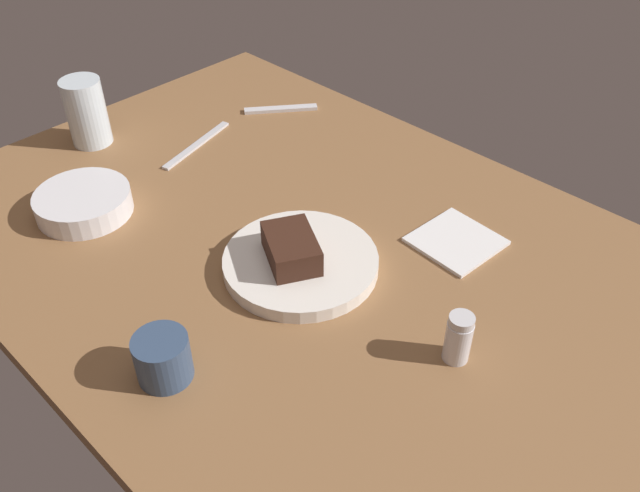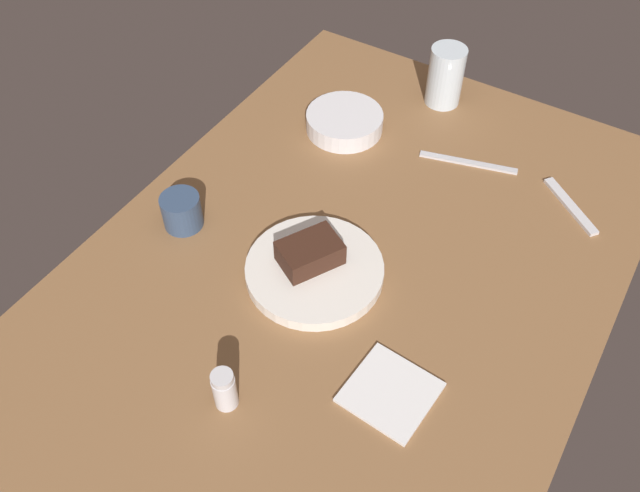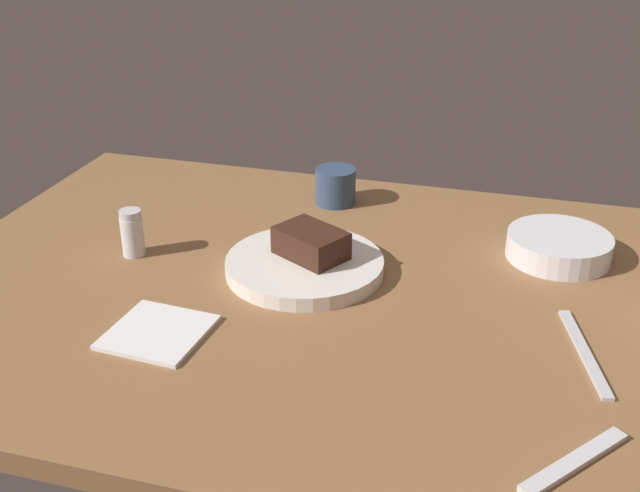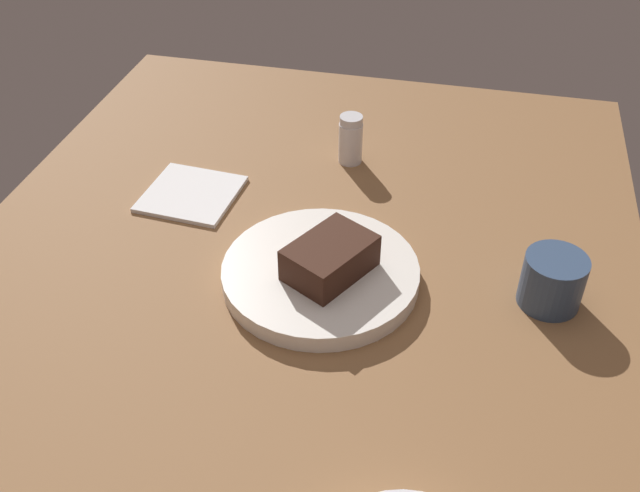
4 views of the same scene
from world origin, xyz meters
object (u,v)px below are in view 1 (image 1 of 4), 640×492
at_px(folded_napkin, 456,241).
at_px(dessert_spoon, 281,109).
at_px(side_bowl, 83,203).
at_px(salt_shaker, 458,338).
at_px(dessert_plate, 301,263).
at_px(water_glass, 86,112).
at_px(coffee_cup, 163,358).
at_px(chocolate_cake_slice, 291,248).
at_px(butter_knife, 197,145).

bearing_deg(folded_napkin, dessert_spoon, 168.51).
bearing_deg(side_bowl, salt_shaker, 15.00).
height_order(dessert_plate, dessert_spoon, dessert_plate).
relative_size(salt_shaker, dessert_spoon, 0.49).
xyz_separation_m(water_glass, side_bowl, (0.19, -0.13, -0.04)).
relative_size(dessert_spoon, folded_napkin, 1.24).
xyz_separation_m(side_bowl, folded_napkin, (0.49, 0.36, -0.02)).
bearing_deg(dessert_spoon, water_glass, 11.92).
relative_size(coffee_cup, dessert_spoon, 0.47).
height_order(chocolate_cake_slice, coffee_cup, same).
distance_m(chocolate_cake_slice, coffee_cup, 0.25).
bearing_deg(chocolate_cake_slice, water_glass, -179.19).
distance_m(water_glass, butter_knife, 0.21).
height_order(salt_shaker, side_bowl, salt_shaker).
relative_size(dessert_plate, butter_knife, 1.22).
distance_m(salt_shaker, water_glass, 0.82).
relative_size(dessert_plate, water_glass, 1.83).
xyz_separation_m(water_glass, coffee_cup, (0.57, -0.24, -0.03)).
bearing_deg(coffee_cup, side_bowl, 163.68).
height_order(chocolate_cake_slice, folded_napkin, chocolate_cake_slice).
height_order(water_glass, coffee_cup, water_glass).
distance_m(salt_shaker, coffee_cup, 0.37).
height_order(dessert_plate, salt_shaker, salt_shaker).
distance_m(dessert_plate, folded_napkin, 0.25).
bearing_deg(side_bowl, water_glass, 145.72).
bearing_deg(butter_knife, dessert_spoon, -18.58).
bearing_deg(butter_knife, side_bowl, 172.65).
relative_size(water_glass, folded_napkin, 1.05).
relative_size(salt_shaker, water_glass, 0.58).
xyz_separation_m(chocolate_cake_slice, side_bowl, (-0.35, -0.14, -0.02)).
bearing_deg(chocolate_cake_slice, folded_napkin, 58.56).
bearing_deg(chocolate_cake_slice, dessert_spoon, 138.69).
bearing_deg(folded_napkin, chocolate_cake_slice, -121.44).
bearing_deg(coffee_cup, water_glass, 157.08).
bearing_deg(water_glass, dessert_spoon, 63.56).
relative_size(salt_shaker, side_bowl, 0.47).
distance_m(salt_shaker, side_bowl, 0.65).
xyz_separation_m(dessert_spoon, butter_knife, (-0.01, -0.21, -0.00)).
height_order(dessert_plate, coffee_cup, coffee_cup).
bearing_deg(dessert_spoon, dessert_plate, 88.61).
height_order(water_glass, folded_napkin, water_glass).
distance_m(dessert_plate, water_glass, 0.55).
bearing_deg(butter_knife, chocolate_cake_slice, -122.62).
bearing_deg(folded_napkin, salt_shaker, -55.02).
relative_size(butter_knife, folded_napkin, 1.57).
relative_size(chocolate_cake_slice, water_glass, 0.79).
bearing_deg(salt_shaker, dessert_plate, -176.37).
bearing_deg(dessert_plate, coffee_cup, -84.92).
distance_m(salt_shaker, butter_knife, 0.67).
height_order(salt_shaker, dessert_spoon, salt_shaker).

